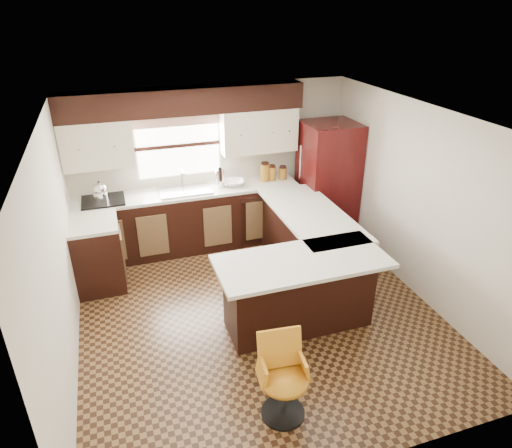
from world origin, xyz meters
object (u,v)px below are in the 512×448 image
object	(u,v)px
peninsula_long	(306,246)
bar_chair	(284,380)
refrigerator	(327,182)
peninsula_return	(299,292)

from	to	relation	value
peninsula_long	bar_chair	world-z (taller)	peninsula_long
peninsula_long	refrigerator	distance (m)	1.37
peninsula_return	refrigerator	size ratio (longest dim) A/B	0.90
peninsula_long	bar_chair	xyz separation A→B (m)	(-1.17, -2.15, -0.03)
peninsula_long	peninsula_return	world-z (taller)	same
peninsula_return	bar_chair	size ratio (longest dim) A/B	1.97
peninsula_long	peninsula_return	bearing A→B (deg)	-118.30
peninsula_long	refrigerator	bearing A→B (deg)	52.32
peninsula_return	bar_chair	bearing A→B (deg)	-118.66
peninsula_long	bar_chair	distance (m)	2.44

